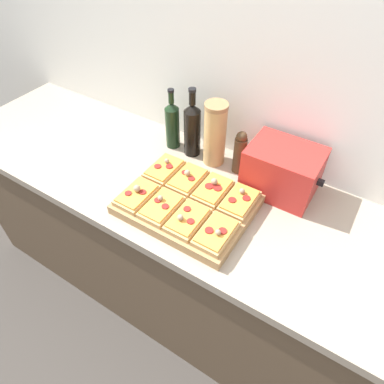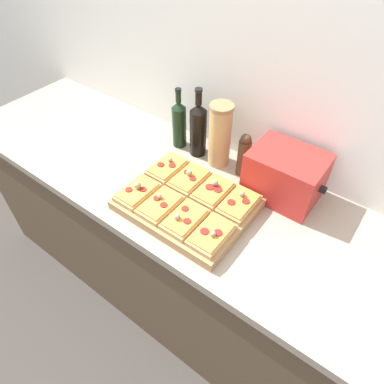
# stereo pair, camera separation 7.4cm
# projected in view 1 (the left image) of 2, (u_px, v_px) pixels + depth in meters

# --- Properties ---
(ground_plane) EXTENTS (12.00, 12.00, 0.00)m
(ground_plane) POSITION_uv_depth(u_px,v_px,m) (173.00, 352.00, 1.80)
(ground_plane) COLOR #3D3833
(wall_back) EXTENTS (6.00, 0.06, 2.50)m
(wall_back) POSITION_uv_depth(u_px,v_px,m) (259.00, 77.00, 1.33)
(wall_back) COLOR silver
(wall_back) RESTS_ON ground_plane
(kitchen_counter) EXTENTS (2.63, 0.67, 0.88)m
(kitchen_counter) POSITION_uv_depth(u_px,v_px,m) (206.00, 261.00, 1.68)
(kitchen_counter) COLOR brown
(kitchen_counter) RESTS_ON ground_plane
(cutting_board) EXTENTS (0.48, 0.38, 0.04)m
(cutting_board) POSITION_uv_depth(u_px,v_px,m) (188.00, 204.00, 1.32)
(cutting_board) COLOR #A37A4C
(cutting_board) RESTS_ON kitchen_counter
(pizza_slice_back_left) EXTENTS (0.11, 0.17, 0.05)m
(pizza_slice_back_left) POSITION_uv_depth(u_px,v_px,m) (164.00, 169.00, 1.41)
(pizza_slice_back_left) COLOR tan
(pizza_slice_back_left) RESTS_ON cutting_board
(pizza_slice_back_midleft) EXTENTS (0.11, 0.17, 0.05)m
(pizza_slice_back_midleft) POSITION_uv_depth(u_px,v_px,m) (188.00, 179.00, 1.37)
(pizza_slice_back_midleft) COLOR tan
(pizza_slice_back_midleft) RESTS_ON cutting_board
(pizza_slice_back_midright) EXTENTS (0.11, 0.17, 0.05)m
(pizza_slice_back_midright) POSITION_uv_depth(u_px,v_px,m) (213.00, 189.00, 1.32)
(pizza_slice_back_midright) COLOR tan
(pizza_slice_back_midright) RESTS_ON cutting_board
(pizza_slice_back_right) EXTENTS (0.11, 0.17, 0.05)m
(pizza_slice_back_right) POSITION_uv_depth(u_px,v_px,m) (240.00, 201.00, 1.28)
(pizza_slice_back_right) COLOR tan
(pizza_slice_back_right) RESTS_ON cutting_board
(pizza_slice_front_left) EXTENTS (0.11, 0.17, 0.06)m
(pizza_slice_front_left) POSITION_uv_depth(u_px,v_px,m) (137.00, 194.00, 1.30)
(pizza_slice_front_left) COLOR tan
(pizza_slice_front_left) RESTS_ON cutting_board
(pizza_slice_front_midleft) EXTENTS (0.11, 0.17, 0.05)m
(pizza_slice_front_midleft) POSITION_uv_depth(u_px,v_px,m) (161.00, 206.00, 1.26)
(pizza_slice_front_midleft) COLOR tan
(pizza_slice_front_midleft) RESTS_ON cutting_board
(pizza_slice_front_midright) EXTENTS (0.11, 0.17, 0.05)m
(pizza_slice_front_midright) POSITION_uv_depth(u_px,v_px,m) (188.00, 219.00, 1.22)
(pizza_slice_front_midright) COLOR tan
(pizza_slice_front_midright) RESTS_ON cutting_board
(pizza_slice_front_right) EXTENTS (0.11, 0.17, 0.05)m
(pizza_slice_front_right) POSITION_uv_depth(u_px,v_px,m) (216.00, 233.00, 1.17)
(pizza_slice_front_right) COLOR tan
(pizza_slice_front_right) RESTS_ON cutting_board
(olive_oil_bottle) EXTENTS (0.06, 0.06, 0.29)m
(olive_oil_bottle) POSITION_uv_depth(u_px,v_px,m) (172.00, 124.00, 1.54)
(olive_oil_bottle) COLOR black
(olive_oil_bottle) RESTS_ON kitchen_counter
(wine_bottle) EXTENTS (0.07, 0.07, 0.32)m
(wine_bottle) POSITION_uv_depth(u_px,v_px,m) (192.00, 129.00, 1.49)
(wine_bottle) COLOR black
(wine_bottle) RESTS_ON kitchen_counter
(grain_jar_tall) EXTENTS (0.10, 0.10, 0.29)m
(grain_jar_tall) POSITION_uv_depth(u_px,v_px,m) (215.00, 134.00, 1.43)
(grain_jar_tall) COLOR tan
(grain_jar_tall) RESTS_ON kitchen_counter
(pepper_mill) EXTENTS (0.05, 0.05, 0.20)m
(pepper_mill) POSITION_uv_depth(u_px,v_px,m) (240.00, 152.00, 1.42)
(pepper_mill) COLOR #47331E
(pepper_mill) RESTS_ON kitchen_counter
(toaster_oven) EXTENTS (0.30, 0.21, 0.20)m
(toaster_oven) POSITION_uv_depth(u_px,v_px,m) (282.00, 171.00, 1.34)
(toaster_oven) COLOR red
(toaster_oven) RESTS_ON kitchen_counter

